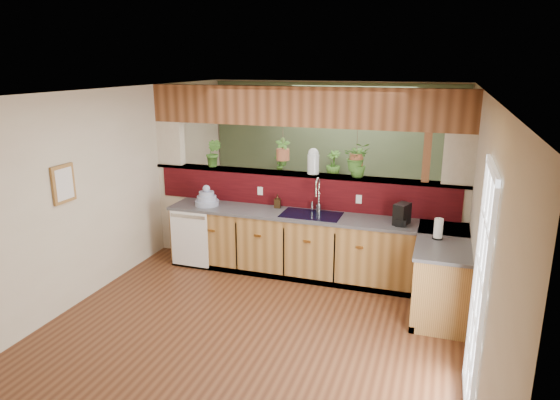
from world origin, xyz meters
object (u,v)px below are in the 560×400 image
(faucet, at_px, (318,193))
(paper_towel, at_px, (438,229))
(soap_dispenser, at_px, (277,201))
(shelving_console, at_px, (310,198))
(dish_stack, at_px, (207,199))
(glass_jar, at_px, (313,161))
(coffee_maker, at_px, (402,215))

(faucet, height_order, paper_towel, faucet)
(soap_dispenser, bearing_deg, faucet, -2.48)
(faucet, distance_m, shelving_console, 2.33)
(dish_stack, distance_m, shelving_console, 2.54)
(glass_jar, bearing_deg, dish_stack, -164.87)
(dish_stack, height_order, soap_dispenser, dish_stack)
(faucet, height_order, soap_dispenser, faucet)
(coffee_maker, bearing_deg, paper_towel, -20.99)
(coffee_maker, distance_m, paper_towel, 0.62)
(soap_dispenser, relative_size, shelving_console, 0.15)
(coffee_maker, relative_size, glass_jar, 0.76)
(dish_stack, distance_m, coffee_maker, 2.78)
(glass_jar, xyz_separation_m, shelving_console, (-0.55, 1.90, -1.07))
(coffee_maker, bearing_deg, shelving_console, 149.27)
(coffee_maker, distance_m, glass_jar, 1.47)
(paper_towel, bearing_deg, shelving_console, 129.99)
(coffee_maker, relative_size, shelving_console, 0.21)
(soap_dispenser, height_order, shelving_console, soap_dispenser)
(dish_stack, relative_size, glass_jar, 0.95)
(glass_jar, relative_size, shelving_console, 0.28)
(faucet, relative_size, paper_towel, 1.88)
(dish_stack, relative_size, shelving_console, 0.26)
(faucet, bearing_deg, soap_dispenser, 177.52)
(faucet, bearing_deg, coffee_maker, -10.00)
(dish_stack, bearing_deg, shelving_console, 67.76)
(faucet, height_order, shelving_console, faucet)
(dish_stack, bearing_deg, paper_towel, -7.68)
(shelving_console, bearing_deg, paper_towel, -44.93)
(faucet, xyz_separation_m, glass_jar, (-0.13, 0.22, 0.40))
(paper_towel, distance_m, glass_jar, 2.02)
(faucet, bearing_deg, paper_towel, -20.81)
(faucet, height_order, glass_jar, glass_jar)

